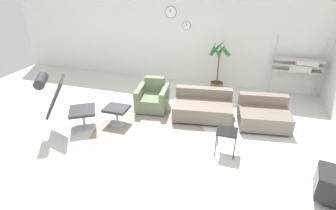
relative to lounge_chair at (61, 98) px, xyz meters
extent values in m
plane|color=silver|center=(2.04, 0.54, -0.74)|extent=(12.00, 12.00, 0.00)
cube|color=silver|center=(2.04, 3.54, 0.66)|extent=(12.00, 0.06, 2.80)
cylinder|color=black|center=(1.27, 3.50, 1.29)|extent=(0.33, 0.01, 0.33)
cylinder|color=white|center=(1.27, 3.49, 1.29)|extent=(0.31, 0.02, 0.31)
cube|color=black|center=(1.27, 3.48, 1.33)|extent=(0.01, 0.01, 0.09)
cylinder|color=black|center=(1.73, 3.50, 0.94)|extent=(0.24, 0.01, 0.24)
cylinder|color=white|center=(1.73, 3.49, 0.94)|extent=(0.22, 0.02, 0.22)
cube|color=black|center=(1.73, 3.48, 0.98)|extent=(0.01, 0.01, 0.07)
cylinder|color=gray|center=(1.75, 0.31, -0.74)|extent=(2.41, 2.41, 0.01)
cylinder|color=#BCBCC1|center=(0.31, 0.19, -0.73)|extent=(0.61, 0.61, 0.02)
cylinder|color=#BCBCC1|center=(0.31, 0.19, -0.55)|extent=(0.06, 0.06, 0.35)
cube|color=#2D2D33|center=(0.31, 0.19, -0.33)|extent=(0.75, 0.76, 0.06)
cube|color=#2D2D33|center=(-0.09, -0.05, 0.05)|extent=(0.67, 0.71, 0.74)
cylinder|color=#2D2D33|center=(-0.25, -0.16, 0.41)|extent=(0.44, 0.54, 0.20)
cylinder|color=#BCBCC1|center=(0.91, 0.57, -0.73)|extent=(0.36, 0.36, 0.02)
cylinder|color=#BCBCC1|center=(0.91, 0.57, -0.56)|extent=(0.05, 0.05, 0.31)
cube|color=#2D2D33|center=(0.91, 0.57, -0.38)|extent=(0.51, 0.44, 0.06)
cube|color=silver|center=(1.42, 1.44, -0.71)|extent=(0.67, 0.72, 0.06)
cube|color=#667556|center=(1.42, 1.44, -0.53)|extent=(0.58, 0.84, 0.31)
cube|color=#667556|center=(1.38, 1.74, -0.19)|extent=(0.50, 0.24, 0.36)
cube|color=#667556|center=(1.72, 1.48, -0.43)|extent=(0.22, 0.79, 0.51)
cube|color=#667556|center=(1.13, 1.40, -0.43)|extent=(0.22, 0.79, 0.51)
cube|color=black|center=(2.67, 1.38, -0.72)|extent=(1.27, 0.88, 0.05)
cube|color=#70665B|center=(2.67, 1.38, -0.53)|extent=(1.42, 1.02, 0.33)
cube|color=#70665B|center=(2.63, 1.70, -0.25)|extent=(1.33, 0.38, 0.24)
cube|color=black|center=(4.00, 1.40, -0.72)|extent=(1.04, 0.85, 0.05)
cube|color=#70665B|center=(4.00, 1.40, -0.53)|extent=(1.16, 0.99, 0.33)
cube|color=#70665B|center=(3.96, 1.72, -0.25)|extent=(1.07, 0.35, 0.24)
cube|color=black|center=(3.33, 0.18, -0.29)|extent=(0.37, 0.37, 0.02)
cylinder|color=black|center=(3.16, 0.02, -0.52)|extent=(0.02, 0.02, 0.45)
cylinder|color=black|center=(3.49, 0.02, -0.52)|extent=(0.02, 0.02, 0.45)
cylinder|color=black|center=(3.16, 0.35, -0.52)|extent=(0.02, 0.02, 0.45)
cylinder|color=black|center=(3.49, 0.35, -0.52)|extent=(0.02, 0.02, 0.45)
cylinder|color=black|center=(4.93, -0.52, -0.69)|extent=(0.35, 0.35, 0.10)
cube|color=black|center=(4.93, -0.52, -0.45)|extent=(0.53, 0.56, 0.39)
cube|color=#282D33|center=(4.70, -0.49, -0.45)|extent=(0.08, 0.43, 0.33)
cylinder|color=brown|center=(2.77, 3.00, -0.61)|extent=(0.34, 0.34, 0.27)
cylinder|color=#382819|center=(2.77, 3.00, -0.48)|extent=(0.32, 0.32, 0.02)
cylinder|color=brown|center=(2.77, 3.00, -0.06)|extent=(0.04, 0.04, 0.82)
cone|color=#2D6B33|center=(2.92, 2.97, 0.47)|extent=(0.16, 0.38, 0.32)
cone|color=#2D6B33|center=(2.83, 3.07, 0.47)|extent=(0.28, 0.25, 0.31)
cone|color=#2D6B33|center=(2.72, 3.15, 0.51)|extent=(0.40, 0.22, 0.40)
cone|color=#2D6B33|center=(2.61, 3.03, 0.48)|extent=(0.17, 0.41, 0.35)
cone|color=#2D6B33|center=(2.70, 2.90, 0.46)|extent=(0.31, 0.27, 0.30)
cone|color=#2D6B33|center=(2.89, 2.86, 0.49)|extent=(0.39, 0.34, 0.37)
cylinder|color=#BCBCC1|center=(4.19, 3.39, 0.06)|extent=(0.03, 0.03, 1.61)
cylinder|color=#BCBCC1|center=(5.34, 3.39, 0.06)|extent=(0.03, 0.03, 1.61)
cube|color=silver|center=(4.76, 3.27, 0.00)|extent=(1.22, 0.28, 0.02)
cube|color=silver|center=(4.76, 3.27, 0.15)|extent=(1.22, 0.28, 0.02)
cube|color=silver|center=(4.76, 3.27, 0.29)|extent=(1.22, 0.28, 0.02)
cube|color=beige|center=(4.83, 3.26, 0.09)|extent=(0.52, 0.24, 0.17)
cube|color=silver|center=(4.97, 3.26, 0.22)|extent=(0.52, 0.24, 0.12)
camera|label=1|loc=(3.49, -3.94, 2.26)|focal=28.00mm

